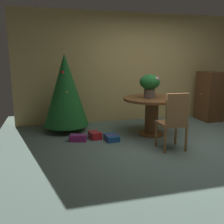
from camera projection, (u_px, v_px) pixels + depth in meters
ground_plane at (181, 147)px, 4.39m from camera, size 6.60×6.60×0.00m
back_wall_panel at (139, 68)px, 6.20m from camera, size 6.00×0.10×2.60m
round_dining_table at (152, 109)px, 5.02m from camera, size 1.15×1.15×0.77m
flower_vase at (150, 84)px, 4.87m from camera, size 0.40×0.39×0.46m
wooden_chair_near at (174, 119)px, 4.14m from camera, size 0.43×0.39×0.99m
holiday_tree at (65, 90)px, 5.22m from camera, size 0.94×0.94×1.64m
gift_box_blue at (112, 138)px, 4.76m from camera, size 0.26×0.34×0.11m
gift_box_purple at (78, 138)px, 4.71m from camera, size 0.34×0.24×0.12m
gift_box_red at (95, 135)px, 4.86m from camera, size 0.24×0.31×0.13m
wooden_cabinet at (209, 96)px, 6.23m from camera, size 0.48×0.61×1.22m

